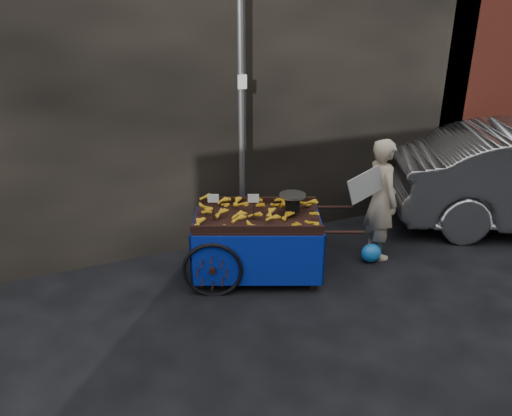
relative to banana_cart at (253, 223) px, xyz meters
name	(u,v)px	position (x,y,z in m)	size (l,w,h in m)	color
ground	(259,296)	(-0.15, -0.55, -0.74)	(80.00, 80.00, 0.00)	black
building_wall	(215,62)	(0.24, 2.05, 1.76)	(13.50, 2.00, 5.00)	black
street_pole	(241,112)	(0.15, 0.75, 1.27)	(0.12, 0.10, 4.00)	slate
banana_cart	(253,223)	(0.00, 0.00, 0.00)	(2.40, 1.76, 1.19)	black
vendor	(381,199)	(1.82, -0.20, 0.11)	(0.89, 0.66, 1.70)	tan
plastic_bag	(371,253)	(1.62, -0.34, -0.61)	(0.29, 0.23, 0.26)	blue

